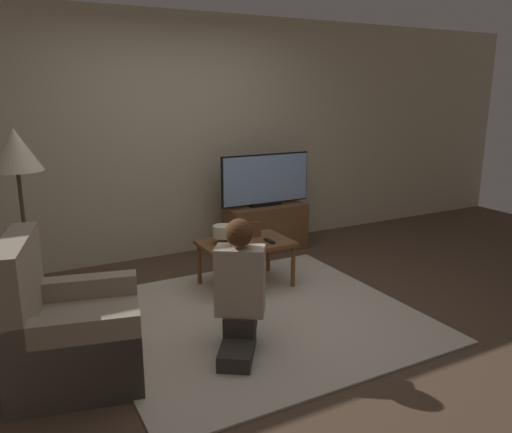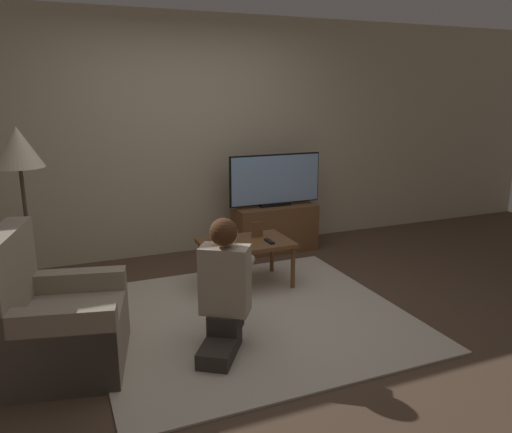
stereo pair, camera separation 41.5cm
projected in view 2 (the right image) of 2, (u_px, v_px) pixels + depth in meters
ground_plane at (252, 318)px, 4.06m from camera, size 10.00×10.00×0.00m
wall_back at (186, 137)px, 5.46m from camera, size 10.00×0.06×2.60m
rug at (252, 317)px, 4.06m from camera, size 2.41×2.26×0.02m
tv_stand at (275, 228)px, 5.70m from camera, size 0.94×0.37×0.52m
tv at (275, 180)px, 5.57m from camera, size 1.08×0.08×0.59m
coffee_table at (246, 246)px, 4.61m from camera, size 0.82×0.55×0.44m
floor_lamp at (19, 158)px, 3.84m from camera, size 0.38×0.38×1.53m
armchair at (56, 326)px, 3.27m from camera, size 0.93×0.94×0.95m
person_kneeling at (224, 285)px, 3.48m from camera, size 0.64×0.80×0.94m
picture_frame at (257, 229)px, 4.71m from camera, size 0.11×0.01×0.15m
table_lamp at (223, 232)px, 4.54m from camera, size 0.18×0.18×0.17m
remote at (269, 241)px, 4.57m from camera, size 0.04×0.15×0.02m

